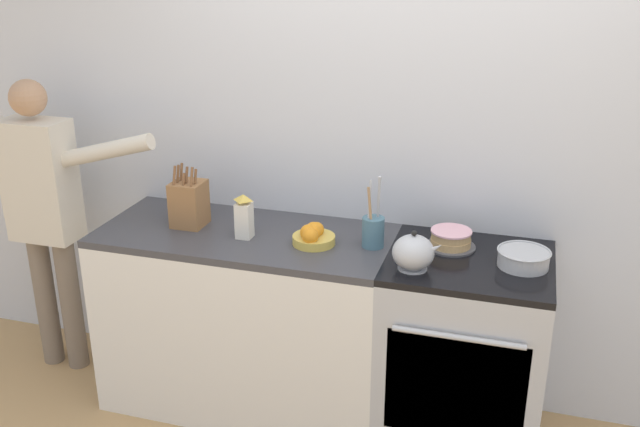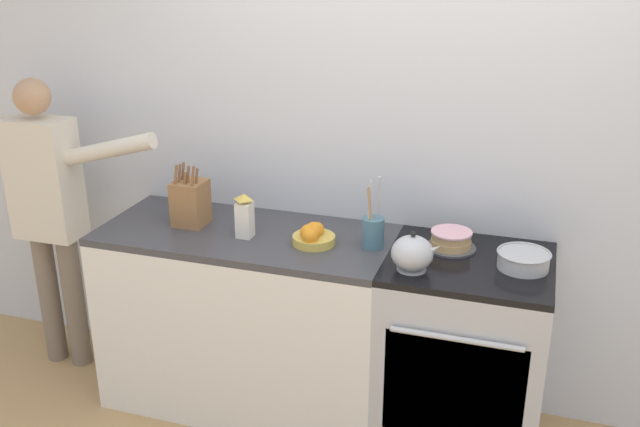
% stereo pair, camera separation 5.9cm
% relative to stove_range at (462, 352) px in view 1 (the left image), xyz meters
% --- Properties ---
extents(wall_back, '(8.00, 0.04, 2.60)m').
position_rel_stove_range_xyz_m(wall_back, '(-0.35, 0.34, 0.84)').
color(wall_back, silver).
rests_on(wall_back, ground_plane).
extents(counter_cabinet, '(1.39, 0.64, 0.93)m').
position_rel_stove_range_xyz_m(counter_cabinet, '(-1.05, 0.00, -0.00)').
color(counter_cabinet, white).
rests_on(counter_cabinet, ground_plane).
extents(stove_range, '(0.71, 0.67, 0.93)m').
position_rel_stove_range_xyz_m(stove_range, '(0.00, 0.00, 0.00)').
color(stove_range, '#B7BABF').
rests_on(stove_range, ground_plane).
extents(layer_cake, '(0.22, 0.22, 0.08)m').
position_rel_stove_range_xyz_m(layer_cake, '(-0.10, 0.11, 0.50)').
color(layer_cake, '#4C4C51').
rests_on(layer_cake, stove_range).
extents(tea_kettle, '(0.22, 0.18, 0.17)m').
position_rel_stove_range_xyz_m(tea_kettle, '(-0.22, -0.16, 0.54)').
color(tea_kettle, '#B7BABF').
rests_on(tea_kettle, stove_range).
extents(mixing_bowl, '(0.22, 0.22, 0.08)m').
position_rel_stove_range_xyz_m(mixing_bowl, '(0.22, -0.01, 0.50)').
color(mixing_bowl, '#B7BABF').
rests_on(mixing_bowl, stove_range).
extents(knife_block, '(0.15, 0.15, 0.31)m').
position_rel_stove_range_xyz_m(knife_block, '(-1.34, 0.02, 0.58)').
color(knife_block, olive).
rests_on(knife_block, counter_cabinet).
extents(utensil_crock, '(0.10, 0.10, 0.34)m').
position_rel_stove_range_xyz_m(utensil_crock, '(-0.44, 0.02, 0.54)').
color(utensil_crock, '#477084').
rests_on(utensil_crock, counter_cabinet).
extents(fruit_bowl, '(0.19, 0.19, 0.10)m').
position_rel_stove_range_xyz_m(fruit_bowl, '(-0.70, -0.03, 0.51)').
color(fruit_bowl, gold).
rests_on(fruit_bowl, counter_cabinet).
extents(milk_carton, '(0.07, 0.07, 0.21)m').
position_rel_stove_range_xyz_m(milk_carton, '(-1.03, -0.05, 0.56)').
color(milk_carton, white).
rests_on(milk_carton, counter_cabinet).
extents(person_baker, '(0.92, 0.20, 1.59)m').
position_rel_stove_range_xyz_m(person_baker, '(-2.16, 0.02, 0.48)').
color(person_baker, '#7A6B5B').
rests_on(person_baker, ground_plane).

